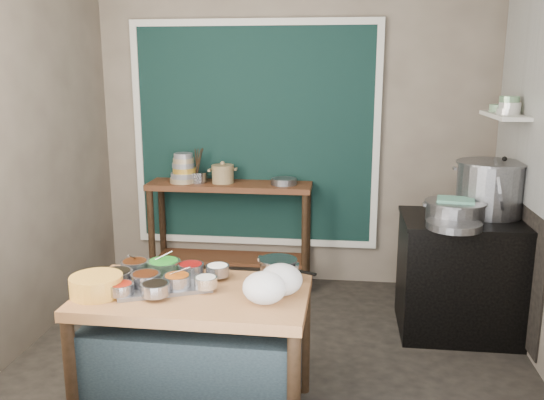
# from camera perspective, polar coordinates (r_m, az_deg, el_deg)

# --- Properties ---
(floor) EXTENTS (3.50, 3.00, 0.02)m
(floor) POSITION_cam_1_polar(r_m,az_deg,el_deg) (4.15, 0.16, -15.15)
(floor) COLOR #2F2A24
(floor) RESTS_ON ground
(back_wall) EXTENTS (3.50, 0.02, 2.80)m
(back_wall) POSITION_cam_1_polar(r_m,az_deg,el_deg) (5.19, 2.20, 6.92)
(back_wall) COLOR #796C5D
(back_wall) RESTS_ON floor
(left_wall) EXTENTS (0.02, 3.00, 2.80)m
(left_wall) POSITION_cam_1_polar(r_m,az_deg,el_deg) (4.28, -23.97, 4.52)
(left_wall) COLOR #796C5D
(left_wall) RESTS_ON floor
(curtain_panel) EXTENTS (2.10, 0.02, 1.90)m
(curtain_panel) POSITION_cam_1_polar(r_m,az_deg,el_deg) (5.20, -1.71, 6.38)
(curtain_panel) COLOR black
(curtain_panel) RESTS_ON back_wall
(curtain_frame) EXTENTS (2.22, 0.03, 2.02)m
(curtain_frame) POSITION_cam_1_polar(r_m,az_deg,el_deg) (5.19, -1.73, 6.37)
(curtain_frame) COLOR beige
(curtain_frame) RESTS_ON back_wall
(tile_panel) EXTENTS (0.02, 1.70, 1.70)m
(tile_panel) POSITION_cam_1_polar(r_m,az_deg,el_deg) (4.38, 24.72, 10.55)
(tile_panel) COLOR #B2B2AA
(tile_panel) RESTS_ON right_wall
(soot_patch) EXTENTS (0.01, 1.30, 1.30)m
(soot_patch) POSITION_cam_1_polar(r_m,az_deg,el_deg) (4.65, 23.09, -3.66)
(soot_patch) COLOR black
(soot_patch) RESTS_ON right_wall
(wall_shelf) EXTENTS (0.22, 0.70, 0.03)m
(wall_shelf) POSITION_cam_1_polar(r_m,az_deg,el_deg) (4.65, 22.10, 7.76)
(wall_shelf) COLOR beige
(wall_shelf) RESTS_ON right_wall
(prep_table) EXTENTS (1.26, 0.73, 0.75)m
(prep_table) POSITION_cam_1_polar(r_m,az_deg,el_deg) (3.38, -7.53, -14.87)
(prep_table) COLOR #996537
(prep_table) RESTS_ON floor
(back_counter) EXTENTS (1.45, 0.40, 0.95)m
(back_counter) POSITION_cam_1_polar(r_m,az_deg,el_deg) (5.22, -4.13, -3.42)
(back_counter) COLOR #502B16
(back_counter) RESTS_ON floor
(stove_block) EXTENTS (0.90, 0.68, 0.85)m
(stove_block) POSITION_cam_1_polar(r_m,az_deg,el_deg) (4.54, 18.35, -7.28)
(stove_block) COLOR black
(stove_block) RESTS_ON floor
(stove_top) EXTENTS (0.92, 0.69, 0.03)m
(stove_top) POSITION_cam_1_polar(r_m,az_deg,el_deg) (4.42, 18.75, -1.91)
(stove_top) COLOR black
(stove_top) RESTS_ON stove_block
(condiment_tray) EXTENTS (0.61, 0.54, 0.02)m
(condiment_tray) POSITION_cam_1_polar(r_m,az_deg,el_deg) (3.32, -10.80, -8.17)
(condiment_tray) COLOR gray
(condiment_tray) RESTS_ON prep_table
(condiment_bowls) EXTENTS (0.69, 0.50, 0.08)m
(condiment_bowls) POSITION_cam_1_polar(r_m,az_deg,el_deg) (3.33, -11.14, -7.33)
(condiment_bowls) COLOR gray
(condiment_bowls) RESTS_ON condiment_tray
(yellow_basin) EXTENTS (0.30, 0.30, 0.11)m
(yellow_basin) POSITION_cam_1_polar(r_m,az_deg,el_deg) (3.27, -17.00, -8.09)
(yellow_basin) COLOR gold
(yellow_basin) RESTS_ON prep_table
(saucepan) EXTENTS (0.30, 0.30, 0.12)m
(saucepan) POSITION_cam_1_polar(r_m,az_deg,el_deg) (3.35, 0.61, -6.86)
(saucepan) COLOR gray
(saucepan) RESTS_ON prep_table
(plastic_bag_a) EXTENTS (0.24, 0.21, 0.17)m
(plastic_bag_a) POSITION_cam_1_polar(r_m,az_deg,el_deg) (3.01, -0.77, -8.70)
(plastic_bag_a) COLOR white
(plastic_bag_a) RESTS_ON prep_table
(plastic_bag_b) EXTENTS (0.29, 0.26, 0.17)m
(plastic_bag_b) POSITION_cam_1_polar(r_m,az_deg,el_deg) (3.12, 0.91, -7.88)
(plastic_bag_b) COLOR white
(plastic_bag_b) RESTS_ON prep_table
(bowl_stack) EXTENTS (0.23, 0.23, 0.26)m
(bowl_stack) POSITION_cam_1_polar(r_m,az_deg,el_deg) (5.16, -8.76, 2.99)
(bowl_stack) COLOR tan
(bowl_stack) RESTS_ON back_counter
(utensil_cup) EXTENTS (0.19, 0.19, 0.09)m
(utensil_cup) POSITION_cam_1_polar(r_m,az_deg,el_deg) (5.15, -7.30, 2.25)
(utensil_cup) COLOR gray
(utensil_cup) RESTS_ON back_counter
(ceramic_crock) EXTENTS (0.27, 0.27, 0.14)m
(ceramic_crock) POSITION_cam_1_polar(r_m,az_deg,el_deg) (5.11, -4.90, 2.47)
(ceramic_crock) COLOR olive
(ceramic_crock) RESTS_ON back_counter
(wide_bowl) EXTENTS (0.29, 0.29, 0.06)m
(wide_bowl) POSITION_cam_1_polar(r_m,az_deg,el_deg) (5.02, 1.19, 1.85)
(wide_bowl) COLOR gray
(wide_bowl) RESTS_ON back_counter
(stock_pot) EXTENTS (0.56, 0.56, 0.40)m
(stock_pot) POSITION_cam_1_polar(r_m,az_deg,el_deg) (4.52, 20.76, 1.08)
(stock_pot) COLOR gray
(stock_pot) RESTS_ON stove_top
(pot_lid) EXTENTS (0.20, 0.46, 0.44)m
(pot_lid) POSITION_cam_1_polar(r_m,az_deg,el_deg) (4.49, 21.57, 1.17)
(pot_lid) COLOR gray
(pot_lid) RESTS_ON stove_top
(steamer) EXTENTS (0.50, 0.50, 0.14)m
(steamer) POSITION_cam_1_polar(r_m,az_deg,el_deg) (4.30, 17.67, -1.04)
(steamer) COLOR gray
(steamer) RESTS_ON stove_top
(green_cloth) EXTENTS (0.28, 0.24, 0.02)m
(green_cloth) POSITION_cam_1_polar(r_m,az_deg,el_deg) (4.28, 17.74, 0.01)
(green_cloth) COLOR #4F927A
(green_cloth) RESTS_ON steamer
(shallow_pan) EXTENTS (0.47, 0.47, 0.05)m
(shallow_pan) POSITION_cam_1_polar(r_m,az_deg,el_deg) (4.10, 17.57, -2.38)
(shallow_pan) COLOR gray
(shallow_pan) RESTS_ON stove_top
(shelf_bowl_stack) EXTENTS (0.16, 0.16, 0.13)m
(shelf_bowl_stack) POSITION_cam_1_polar(r_m,az_deg,el_deg) (4.56, 22.46, 8.61)
(shelf_bowl_stack) COLOR silver
(shelf_bowl_stack) RESTS_ON wall_shelf
(shelf_bowl_green) EXTENTS (0.16, 0.16, 0.06)m
(shelf_bowl_green) POSITION_cam_1_polar(r_m,az_deg,el_deg) (4.81, 21.64, 8.45)
(shelf_bowl_green) COLOR gray
(shelf_bowl_green) RESTS_ON wall_shelf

